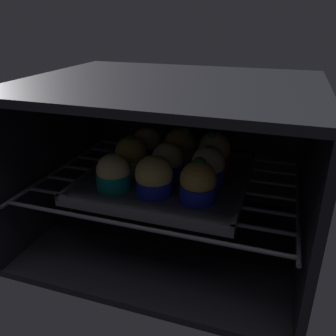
{
  "coord_description": "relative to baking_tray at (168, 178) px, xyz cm",
  "views": [
    {
      "loc": [
        21.89,
        -44.19,
        47.49
      ],
      "look_at": [
        0.0,
        21.18,
        17.17
      ],
      "focal_mm": 37.53,
      "sensor_mm": 36.0,
      "label": 1
    }
  ],
  "objects": [
    {
      "name": "muffin_row2_col0",
      "position": [
        -8.18,
        8.34,
        3.96
      ],
      "size": [
        6.94,
        6.94,
        7.74
      ],
      "color": "#1928B7",
      "rests_on": "baking_tray"
    },
    {
      "name": "baking_tray",
      "position": [
        0.0,
        0.0,
        0.0
      ],
      "size": [
        33.82,
        33.82,
        2.2
      ],
      "color": "#4C4C51",
      "rests_on": "oven_rack"
    },
    {
      "name": "muffin_row1_col0",
      "position": [
        -8.56,
        -0.02,
        4.28
      ],
      "size": [
        7.0,
        7.0,
        8.62
      ],
      "color": "silver",
      "rests_on": "baking_tray"
    },
    {
      "name": "oven_cavity",
      "position": [
        0.0,
        5.06,
        2.32
      ],
      "size": [
        59.0,
        47.0,
        37.0
      ],
      "color": "black",
      "rests_on": "ground"
    },
    {
      "name": "muffin_row2_col2",
      "position": [
        8.27,
        8.2,
        4.33
      ],
      "size": [
        7.24,
        7.24,
        8.59
      ],
      "color": "red",
      "rests_on": "baking_tray"
    },
    {
      "name": "muffin_row1_col2",
      "position": [
        8.73,
        -0.23,
        4.18
      ],
      "size": [
        6.94,
        6.94,
        8.09
      ],
      "color": "#1928B7",
      "rests_on": "baking_tray"
    },
    {
      "name": "oven_rack",
      "position": [
        0.0,
        0.82,
        -1.08
      ],
      "size": [
        54.8,
        42.0,
        0.8
      ],
      "color": "#51515B",
      "rests_on": "oven_cavity"
    },
    {
      "name": "muffin_row0_col0",
      "position": [
        -8.61,
        -8.55,
        3.67
      ],
      "size": [
        6.94,
        6.94,
        7.25
      ],
      "color": "#0C8C84",
      "rests_on": "baking_tray"
    },
    {
      "name": "muffin_row1_col1",
      "position": [
        0.32,
        -0.1,
        3.94
      ],
      "size": [
        6.94,
        6.94,
        7.71
      ],
      "color": "#1928B7",
      "rests_on": "baking_tray"
    },
    {
      "name": "muffin_row2_col1",
      "position": [
        0.13,
        8.63,
        4.28
      ],
      "size": [
        7.44,
        7.44,
        8.63
      ],
      "color": "silver",
      "rests_on": "baking_tray"
    },
    {
      "name": "muffin_row0_col2",
      "position": [
        8.66,
        -8.28,
        4.16
      ],
      "size": [
        6.94,
        6.94,
        8.54
      ],
      "color": "#1928B7",
      "rests_on": "baking_tray"
    },
    {
      "name": "muffin_row0_col1",
      "position": [
        -0.13,
        -8.42,
        4.04
      ],
      "size": [
        7.33,
        7.33,
        7.94
      ],
      "color": "#1928B7",
      "rests_on": "baking_tray"
    }
  ]
}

